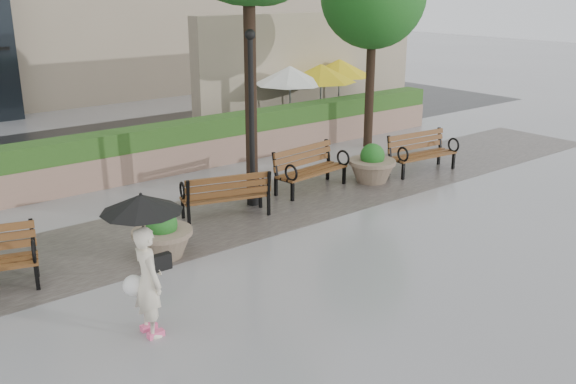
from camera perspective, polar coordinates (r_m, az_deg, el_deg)
ground at (r=11.65m, az=-1.54°, el=-7.27°), size 100.00×100.00×0.00m
cobble_strip at (r=13.97m, az=-9.02°, el=-3.06°), size 28.00×3.20×0.01m
hedge_wall at (r=17.21m, az=-15.83°, el=2.82°), size 24.00×0.80×1.35m
cafe_wall at (r=24.47m, az=2.02°, el=11.02°), size 10.00×0.60×4.00m
cafe_hedge at (r=22.77m, az=4.65°, el=6.50°), size 8.00×0.50×0.90m
asphalt_street at (r=21.02m, az=-20.04°, el=3.22°), size 40.00×7.00×0.00m
bench_2 at (r=14.34m, az=-5.53°, el=-1.07°), size 2.06×1.28×1.04m
bench_3 at (r=16.17m, az=2.03°, el=1.29°), size 2.11×1.04×1.09m
bench_4 at (r=18.11m, az=11.80°, el=2.73°), size 2.07×0.99×1.07m
planter_left at (r=12.41m, az=-11.09°, el=-4.09°), size 1.15×1.15×0.96m
planter_right at (r=16.94m, az=7.47°, el=2.21°), size 1.23×1.23×1.03m
lamppost at (r=14.71m, az=-3.24°, el=5.44°), size 0.28×0.28×4.04m
patio_umb_white at (r=22.25m, az=0.18°, el=10.30°), size 2.50×2.50×2.30m
patio_umb_yellow_a at (r=22.85m, az=2.95°, el=10.49°), size 2.50×2.50×2.30m
patio_umb_yellow_b at (r=24.40m, az=4.59°, el=10.93°), size 2.50×2.50×2.30m
pedestrian at (r=9.47m, az=-12.57°, el=-5.16°), size 1.18×1.18×2.16m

